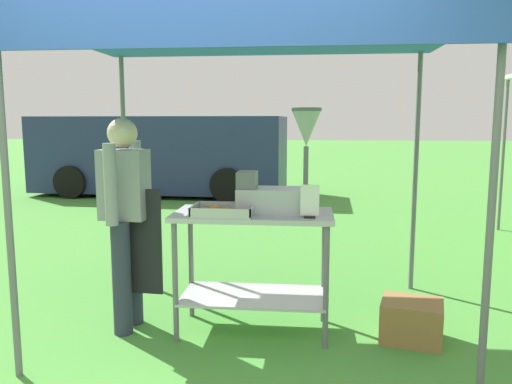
# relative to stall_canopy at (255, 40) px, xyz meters

# --- Properties ---
(ground_plane) EXTENTS (70.00, 70.00, 0.00)m
(ground_plane) POSITION_rel_stall_canopy_xyz_m (-0.24, 4.82, -2.17)
(ground_plane) COLOR #478E38
(stall_canopy) EXTENTS (2.98, 2.16, 2.25)m
(stall_canopy) POSITION_rel_stall_canopy_xyz_m (0.00, 0.00, 0.00)
(stall_canopy) COLOR slate
(stall_canopy) RESTS_ON ground
(donut_cart) EXTENTS (1.17, 0.59, 0.92)m
(donut_cart) POSITION_rel_stall_canopy_xyz_m (0.00, -0.10, -1.50)
(donut_cart) COLOR #B7B7BC
(donut_cart) RESTS_ON ground
(donut_tray) EXTENTS (0.43, 0.32, 0.07)m
(donut_tray) POSITION_rel_stall_canopy_xyz_m (-0.21, -0.22, -1.23)
(donut_tray) COLOR #B7B7BC
(donut_tray) RESTS_ON donut_cart
(donut_fryer) EXTENTS (0.61, 0.28, 0.76)m
(donut_fryer) POSITION_rel_stall_canopy_xyz_m (0.20, -0.08, -1.00)
(donut_fryer) COLOR #B7B7BC
(donut_fryer) RESTS_ON donut_cart
(menu_sign) EXTENTS (0.13, 0.05, 0.23)m
(menu_sign) POSITION_rel_stall_canopy_xyz_m (0.41, -0.28, -1.15)
(menu_sign) COLOR black
(menu_sign) RESTS_ON donut_cart
(vendor) EXTENTS (0.46, 0.54, 1.61)m
(vendor) POSITION_rel_stall_canopy_xyz_m (-0.96, -0.14, -1.27)
(vendor) COLOR #2D3347
(vendor) RESTS_ON ground
(supply_crate) EXTENTS (0.50, 0.45, 0.29)m
(supply_crate) POSITION_rel_stall_canopy_xyz_m (1.17, -0.14, -2.02)
(supply_crate) COLOR olive
(supply_crate) RESTS_ON ground
(van_navy) EXTENTS (5.43, 2.28, 1.69)m
(van_navy) POSITION_rel_stall_canopy_xyz_m (-2.81, 7.04, -1.29)
(van_navy) COLOR navy
(van_navy) RESTS_ON ground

